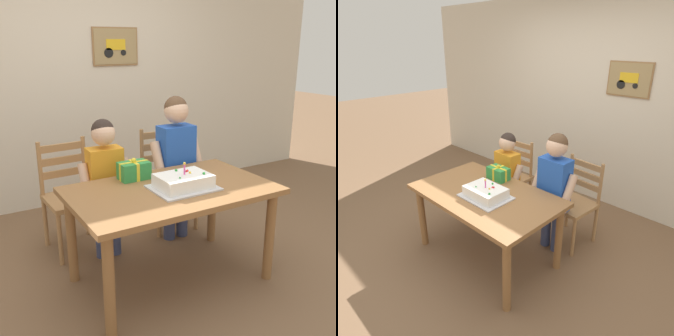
{
  "view_description": "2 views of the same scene",
  "coord_description": "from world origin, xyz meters",
  "views": [
    {
      "loc": [
        -1.35,
        -2.25,
        1.69
      ],
      "look_at": [
        0.02,
        0.09,
        0.84
      ],
      "focal_mm": 43.09,
      "sensor_mm": 36.0,
      "label": 1
    },
    {
      "loc": [
        1.91,
        -1.67,
        2.06
      ],
      "look_at": [
        0.08,
        0.2,
        0.94
      ],
      "focal_mm": 32.21,
      "sensor_mm": 36.0,
      "label": 2
    }
  ],
  "objects": [
    {
      "name": "birthday_cake",
      "position": [
        0.06,
        -0.05,
        0.77
      ],
      "size": [
        0.44,
        0.34,
        0.19
      ],
      "color": "silver",
      "rests_on": "dining_table"
    },
    {
      "name": "child_younger",
      "position": [
        -0.26,
        0.56,
        0.69
      ],
      "size": [
        0.42,
        0.24,
        1.14
      ],
      "color": "#38426B",
      "rests_on": "ground"
    },
    {
      "name": "back_wall",
      "position": [
        0.0,
        1.9,
        1.3
      ],
      "size": [
        6.4,
        0.11,
        2.6
      ],
      "color": "beige",
      "rests_on": "ground"
    },
    {
      "name": "child_older",
      "position": [
        0.39,
        0.56,
        0.77
      ],
      "size": [
        0.46,
        0.26,
        1.27
      ],
      "color": "#38426B",
      "rests_on": "ground"
    },
    {
      "name": "chair_left",
      "position": [
        -0.46,
        0.85,
        0.47
      ],
      "size": [
        0.44,
        0.44,
        0.92
      ],
      "color": "#A87A4C",
      "rests_on": "ground"
    },
    {
      "name": "chair_right",
      "position": [
        0.46,
        0.85,
        0.47
      ],
      "size": [
        0.45,
        0.45,
        0.92
      ],
      "color": "#A87A4C",
      "rests_on": "ground"
    },
    {
      "name": "gift_box_red_large",
      "position": [
        -0.14,
        0.3,
        0.79
      ],
      "size": [
        0.23,
        0.15,
        0.16
      ],
      "color": "#2D8E42",
      "rests_on": "dining_table"
    },
    {
      "name": "dining_table",
      "position": [
        0.0,
        0.0,
        0.62
      ],
      "size": [
        1.41,
        0.86,
        0.72
      ],
      "color": "olive",
      "rests_on": "ground"
    },
    {
      "name": "ground_plane",
      "position": [
        0.0,
        0.0,
        0.0
      ],
      "size": [
        20.0,
        20.0,
        0.0
      ],
      "primitive_type": "plane",
      "color": "brown"
    }
  ]
}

